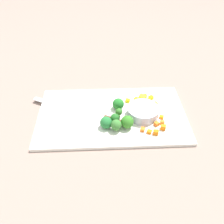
% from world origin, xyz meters
% --- Properties ---
extents(ground_plane, '(4.00, 4.00, 0.00)m').
position_xyz_m(ground_plane, '(0.00, 0.00, 0.00)').
color(ground_plane, gray).
extents(cutting_board, '(0.52, 0.30, 0.01)m').
position_xyz_m(cutting_board, '(0.00, 0.00, 0.01)').
color(cutting_board, white).
rests_on(cutting_board, ground_plane).
extents(prep_bowl, '(0.11, 0.11, 0.03)m').
position_xyz_m(prep_bowl, '(0.11, -0.01, 0.03)').
color(prep_bowl, '#B1B7C5').
rests_on(prep_bowl, cutting_board).
extents(chef_knife, '(0.33, 0.17, 0.02)m').
position_xyz_m(chef_knife, '(-0.08, -0.00, 0.02)').
color(chef_knife, silver).
rests_on(chef_knife, cutting_board).
extents(carrot_dice_0, '(0.02, 0.02, 0.02)m').
position_xyz_m(carrot_dice_0, '(0.14, -0.10, 0.02)').
color(carrot_dice_0, orange).
rests_on(carrot_dice_0, cutting_board).
extents(carrot_dice_1, '(0.02, 0.02, 0.01)m').
position_xyz_m(carrot_dice_1, '(0.10, -0.09, 0.02)').
color(carrot_dice_1, orange).
rests_on(carrot_dice_1, cutting_board).
extents(carrot_dice_2, '(0.02, 0.02, 0.01)m').
position_xyz_m(carrot_dice_2, '(0.15, -0.06, 0.02)').
color(carrot_dice_2, orange).
rests_on(carrot_dice_2, cutting_board).
extents(carrot_dice_3, '(0.02, 0.02, 0.01)m').
position_xyz_m(carrot_dice_3, '(0.17, -0.03, 0.02)').
color(carrot_dice_3, orange).
rests_on(carrot_dice_3, cutting_board).
extents(carrot_dice_4, '(0.02, 0.02, 0.02)m').
position_xyz_m(carrot_dice_4, '(0.17, -0.08, 0.02)').
color(carrot_dice_4, orange).
rests_on(carrot_dice_4, cutting_board).
extents(carrot_dice_5, '(0.02, 0.02, 0.01)m').
position_xyz_m(carrot_dice_5, '(0.12, -0.10, 0.02)').
color(carrot_dice_5, orange).
rests_on(carrot_dice_5, cutting_board).
extents(carrot_dice_6, '(0.01, 0.01, 0.01)m').
position_xyz_m(carrot_dice_6, '(0.17, -0.06, 0.02)').
color(carrot_dice_6, orange).
rests_on(carrot_dice_6, cutting_board).
extents(pepper_dice_0, '(0.02, 0.02, 0.01)m').
position_xyz_m(pepper_dice_0, '(0.09, 0.07, 0.02)').
color(pepper_dice_0, yellow).
rests_on(pepper_dice_0, cutting_board).
extents(pepper_dice_1, '(0.02, 0.02, 0.01)m').
position_xyz_m(pepper_dice_1, '(0.13, 0.09, 0.02)').
color(pepper_dice_1, yellow).
rests_on(pepper_dice_1, cutting_board).
extents(pepper_dice_2, '(0.02, 0.02, 0.01)m').
position_xyz_m(pepper_dice_2, '(0.16, 0.04, 0.02)').
color(pepper_dice_2, yellow).
rests_on(pepper_dice_2, cutting_board).
extents(pepper_dice_3, '(0.02, 0.02, 0.01)m').
position_xyz_m(pepper_dice_3, '(0.06, 0.07, 0.02)').
color(pepper_dice_3, yellow).
rests_on(pepper_dice_3, cutting_board).
extents(pepper_dice_4, '(0.02, 0.02, 0.01)m').
position_xyz_m(pepper_dice_4, '(0.09, 0.06, 0.02)').
color(pepper_dice_4, yellow).
rests_on(pepper_dice_4, cutting_board).
extents(pepper_dice_5, '(0.02, 0.02, 0.02)m').
position_xyz_m(pepper_dice_5, '(0.13, 0.05, 0.02)').
color(pepper_dice_5, yellow).
rests_on(pepper_dice_5, cutting_board).
extents(pepper_dice_6, '(0.03, 0.03, 0.02)m').
position_xyz_m(pepper_dice_6, '(0.12, 0.08, 0.02)').
color(pepper_dice_6, yellow).
rests_on(pepper_dice_6, cutting_board).
extents(pepper_dice_7, '(0.02, 0.02, 0.02)m').
position_xyz_m(pepper_dice_7, '(0.10, 0.06, 0.02)').
color(pepper_dice_7, yellow).
rests_on(pepper_dice_7, cutting_board).
extents(pepper_dice_8, '(0.02, 0.02, 0.01)m').
position_xyz_m(pepper_dice_8, '(0.15, 0.08, 0.02)').
color(pepper_dice_8, yellow).
rests_on(pepper_dice_8, cutting_board).
extents(broccoli_floret_0, '(0.04, 0.04, 0.05)m').
position_xyz_m(broccoli_floret_0, '(0.05, -0.07, 0.04)').
color(broccoli_floret_0, '#8DBB6A').
rests_on(broccoli_floret_0, cutting_board).
extents(broccoli_floret_1, '(0.04, 0.04, 0.04)m').
position_xyz_m(broccoli_floret_1, '(0.01, -0.08, 0.04)').
color(broccoli_floret_1, '#8AB96B').
rests_on(broccoli_floret_1, cutting_board).
extents(broccoli_floret_2, '(0.04, 0.04, 0.04)m').
position_xyz_m(broccoli_floret_2, '(-0.02, -0.06, 0.03)').
color(broccoli_floret_2, '#8EC262').
rests_on(broccoli_floret_2, cutting_board).
extents(broccoli_floret_3, '(0.02, 0.02, 0.03)m').
position_xyz_m(broccoli_floret_3, '(0.02, -0.01, 0.03)').
color(broccoli_floret_3, '#80B75A').
rests_on(broccoli_floret_3, cutting_board).
extents(broccoli_floret_4, '(0.04, 0.04, 0.04)m').
position_xyz_m(broccoli_floret_4, '(0.02, 0.03, 0.03)').
color(broccoli_floret_4, '#89BE6A').
rests_on(broccoli_floret_4, cutting_board).
extents(broccoli_floret_5, '(0.03, 0.03, 0.04)m').
position_xyz_m(broccoli_floret_5, '(0.01, -0.04, 0.03)').
color(broccoli_floret_5, '#7FAA61').
rests_on(broccoli_floret_5, cutting_board).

